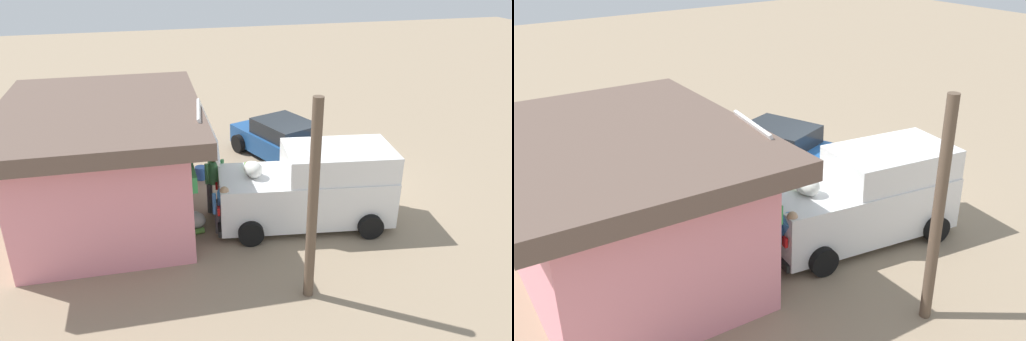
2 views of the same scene
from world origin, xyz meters
TOP-DOWN VIEW (x-y plane):
  - ground_plane at (0.00, 0.00)m, footprint 60.00×60.00m
  - storefront_bar at (-0.81, 6.01)m, footprint 6.12×4.88m
  - delivery_van at (-2.24, 1.14)m, footprint 2.57×4.87m
  - parked_sedan at (1.77, 0.56)m, footprint 4.33×3.10m
  - vendor_standing at (-1.09, 3.37)m, footprint 0.44×0.54m
  - customer_bending at (-2.39, 3.36)m, footprint 0.65×0.58m
  - unloaded_banana_pile at (-1.82, 4.08)m, footprint 0.87×0.82m
  - paint_bucket at (0.92, 3.46)m, footprint 0.34×0.34m
  - utility_pole at (-4.99, 2.18)m, footprint 0.20×0.20m

SIDE VIEW (x-z plane):
  - ground_plane at x=0.00m, z-range 0.00..0.00m
  - unloaded_banana_pile at x=-1.82m, z-range -0.02..0.41m
  - paint_bucket at x=0.92m, z-range 0.00..0.39m
  - parked_sedan at x=1.77m, z-range -0.04..1.26m
  - customer_bending at x=-2.39m, z-range 0.13..1.57m
  - vendor_standing at x=-1.09m, z-range 0.12..1.80m
  - delivery_van at x=-2.24m, z-range -0.57..2.54m
  - storefront_bar at x=-0.81m, z-range 0.07..3.09m
  - utility_pole at x=-4.99m, z-range 0.00..4.13m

